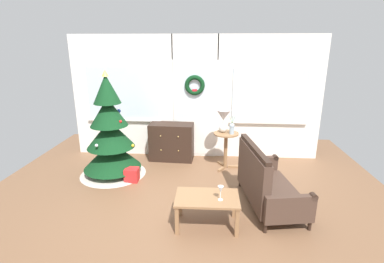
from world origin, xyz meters
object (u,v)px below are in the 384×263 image
(christmas_tree, at_px, (111,139))
(coffee_table, at_px, (207,201))
(gift_box, at_px, (132,175))
(settee_sofa, at_px, (265,183))
(flower_vase, at_px, (232,128))
(side_table, at_px, (226,143))
(table_lamp, at_px, (223,118))
(dresser_cabinet, at_px, (172,142))
(wine_glass, at_px, (221,190))

(christmas_tree, height_order, coffee_table, christmas_tree)
(coffee_table, xyz_separation_m, gift_box, (-1.37, 1.23, -0.24))
(settee_sofa, xyz_separation_m, flower_vase, (-0.43, 1.32, 0.46))
(settee_sofa, xyz_separation_m, coffee_table, (-0.84, -0.56, -0.02))
(side_table, height_order, table_lamp, table_lamp)
(christmas_tree, height_order, dresser_cabinet, christmas_tree)
(wine_glass, bearing_deg, coffee_table, 159.78)
(christmas_tree, xyz_separation_m, side_table, (2.12, 0.44, -0.18))
(dresser_cabinet, relative_size, flower_vase, 2.62)
(table_lamp, bearing_deg, dresser_cabinet, 163.41)
(wine_glass, bearing_deg, gift_box, 140.07)
(dresser_cabinet, distance_m, coffee_table, 2.43)
(settee_sofa, bearing_deg, gift_box, 163.28)
(table_lamp, height_order, gift_box, table_lamp)
(settee_sofa, height_order, table_lamp, table_lamp)
(table_lamp, xyz_separation_m, wine_glass, (-0.08, -2.04, -0.44))
(dresser_cabinet, bearing_deg, gift_box, -118.03)
(table_lamp, bearing_deg, settee_sofa, -67.49)
(flower_vase, bearing_deg, side_table, 149.04)
(coffee_table, bearing_deg, gift_box, 138.15)
(side_table, height_order, flower_vase, flower_vase)
(christmas_tree, height_order, side_table, christmas_tree)
(table_lamp, distance_m, gift_box, 2.00)
(settee_sofa, height_order, flower_vase, flower_vase)
(coffee_table, distance_m, gift_box, 1.85)
(settee_sofa, distance_m, wine_glass, 0.94)
(side_table, relative_size, wine_glass, 3.68)
(settee_sofa, bearing_deg, table_lamp, 112.51)
(side_table, distance_m, flower_vase, 0.35)
(side_table, height_order, wine_glass, side_table)
(dresser_cabinet, relative_size, coffee_table, 1.08)
(flower_vase, bearing_deg, table_lamp, 147.99)
(christmas_tree, relative_size, dresser_cabinet, 2.11)
(dresser_cabinet, distance_m, flower_vase, 1.36)
(table_lamp, bearing_deg, christmas_tree, -166.84)
(side_table, bearing_deg, gift_box, -156.98)
(christmas_tree, distance_m, settee_sofa, 2.83)
(side_table, distance_m, coffee_table, 1.97)
(dresser_cabinet, height_order, coffee_table, dresser_cabinet)
(table_lamp, relative_size, flower_vase, 1.26)
(flower_vase, xyz_separation_m, wine_glass, (-0.24, -1.94, -0.27))
(flower_vase, bearing_deg, wine_glass, -97.17)
(gift_box, bearing_deg, flower_vase, 20.17)
(christmas_tree, xyz_separation_m, gift_box, (0.44, -0.27, -0.57))
(dresser_cabinet, xyz_separation_m, flower_vase, (1.21, -0.41, 0.44))
(table_lamp, height_order, flower_vase, table_lamp)
(dresser_cabinet, xyz_separation_m, coffee_table, (0.80, -2.30, -0.03))
(table_lamp, distance_m, wine_glass, 2.09)
(christmas_tree, relative_size, side_table, 2.70)
(settee_sofa, height_order, wine_glass, settee_sofa)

